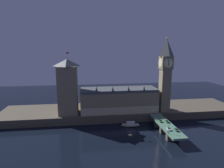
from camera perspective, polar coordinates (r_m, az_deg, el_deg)
ground_plane at (r=147.95m, az=5.61°, el=-14.32°), size 400.00×400.00×0.00m
embankment at (r=182.14m, az=2.83°, el=-8.24°), size 220.00×42.00×6.81m
parliament_hall at (r=170.74m, az=2.04°, el=-4.75°), size 68.07×22.99×24.52m
clock_tower at (r=171.62m, az=15.97°, el=3.25°), size 10.27×10.38×65.40m
victoria_tower at (r=164.04m, az=-13.32°, el=-0.83°), size 16.41×16.41×53.19m
bridge at (r=149.50m, az=16.09°, el=-12.45°), size 10.21×46.00×6.84m
car_northbound_lead at (r=152.00m, az=14.57°, el=-10.86°), size 1.94×4.29×1.40m
car_northbound_trail at (r=139.20m, az=16.95°, el=-13.00°), size 2.10×4.00×1.57m
car_southbound_lead at (r=139.52m, az=18.99°, el=-13.06°), size 1.96×4.15×1.60m
car_southbound_trail at (r=152.43m, az=16.38°, el=-10.86°), size 1.90×4.71×1.54m
pedestrian_near_rail at (r=135.55m, az=16.64°, el=-13.54°), size 0.38×0.38×1.82m
pedestrian_far_rail at (r=154.37m, az=13.26°, el=-10.36°), size 0.38×0.38×1.69m
street_lamp_near at (r=132.96m, az=16.82°, el=-12.64°), size 1.34×0.60×6.29m
street_lamp_far at (r=158.30m, az=12.43°, el=-8.59°), size 1.34×0.60×6.39m
boat_upstream at (r=156.63m, az=5.65°, el=-12.25°), size 15.51×5.58×4.18m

